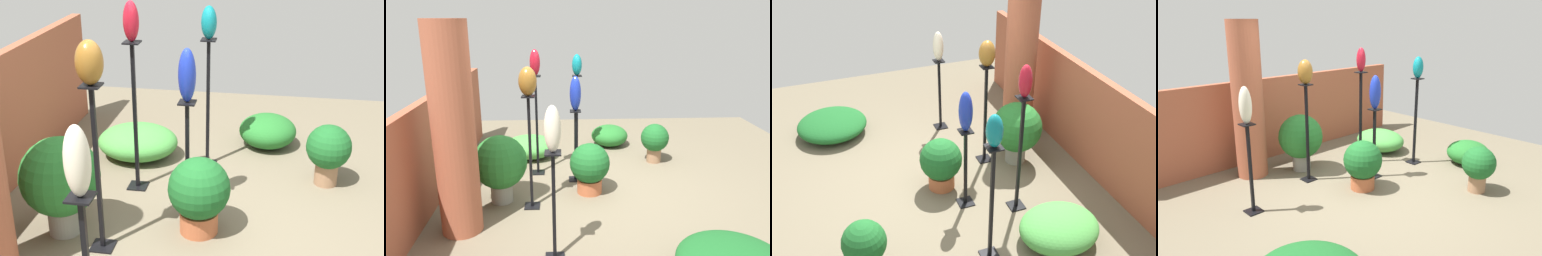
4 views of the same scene
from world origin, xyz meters
The scene contains 15 objects.
ground_plane centered at (0.00, 0.00, 0.00)m, with size 8.00×8.00×0.00m, color #6B604C.
pedestal_ruby centered at (0.77, 0.86, 0.73)m, with size 0.20×0.20×1.57m.
pedestal_bronze centered at (-0.34, 0.89, 0.69)m, with size 0.20×0.20×1.49m.
pedestal_teal centered at (1.43, 0.21, 0.68)m, with size 0.20×0.20×1.47m.
pedestal_cobalt centered at (0.48, 0.28, 0.50)m, with size 0.20×0.20×1.10m.
art_vase_ruby centered at (0.77, 0.86, 1.77)m, with size 0.15×0.15×0.39m, color maroon.
art_vase_bronze centered at (-0.34, 0.89, 1.67)m, with size 0.22×0.22×0.35m, color brown.
art_vase_teal centered at (1.43, 0.21, 1.65)m, with size 0.18×0.17×0.35m, color #0F727A.
art_vase_ivory centered at (-1.47, 0.58, 1.41)m, with size 0.15×0.16×0.46m, color beige.
art_vase_cobalt centered at (0.48, 0.28, 1.35)m, with size 0.18×0.17×0.51m, color #192D9E.
potted_plant_front_left centered at (-0.16, 1.31, 0.54)m, with size 0.72×0.72×0.93m.
potted_plant_mid_left centered at (0.05, 0.10, 0.40)m, with size 0.56×0.56×0.73m.
potted_plant_front_right centered at (1.17, -1.11, 0.40)m, with size 0.47×0.47×0.67m.
foliage_bed_west centered at (1.49, 1.05, 0.19)m, with size 0.80×0.95×0.39m, color #479942.
foliage_bed_center centered at (2.07, -0.45, 0.20)m, with size 0.72×0.70×0.39m, color #236B28.
Camera 1 is at (-4.09, -0.53, 2.77)m, focal length 50.00 mm.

